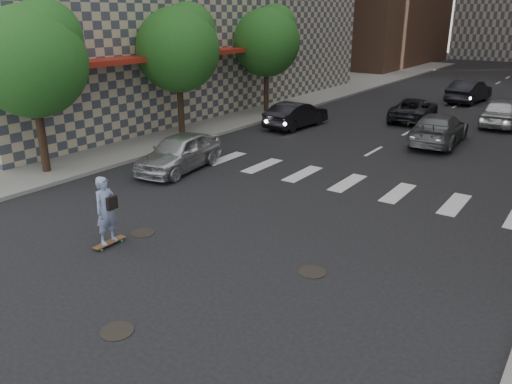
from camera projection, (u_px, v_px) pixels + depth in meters
ground at (162, 268)px, 12.86m from camera, size 160.00×160.00×0.00m
sidewalk_left at (216, 103)px, 36.08m from camera, size 13.00×80.00×0.15m
tree_a at (34, 56)px, 18.80m from camera, size 4.20×4.20×6.60m
tree_b at (180, 46)px, 24.97m from camera, size 4.20×4.20×6.60m
tree_c at (268, 39)px, 31.15m from camera, size 4.20×4.20×6.60m
manhole_a at (117, 331)px, 10.28m from camera, size 0.70×0.70×0.02m
manhole_b at (143, 233)px, 14.86m from camera, size 0.70×0.70×0.02m
manhole_c at (312, 272)px, 12.62m from camera, size 0.70×0.70×0.02m
skateboarder at (106, 210)px, 13.74m from camera, size 0.50×1.03×2.04m
silver_sedan at (179, 152)px, 20.62m from camera, size 2.39×4.68×1.52m
traffic_car_a at (296, 115)px, 28.38m from camera, size 1.89×4.56×1.47m
traffic_car_b at (439, 129)px, 24.79m from camera, size 2.41×5.35×1.52m
traffic_car_c at (414, 110)px, 30.15m from camera, size 2.84×5.13×1.36m
traffic_car_d at (502, 112)px, 28.75m from camera, size 2.22×4.95×1.65m
traffic_car_e at (469, 91)px, 36.27m from camera, size 2.30×5.12×1.63m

